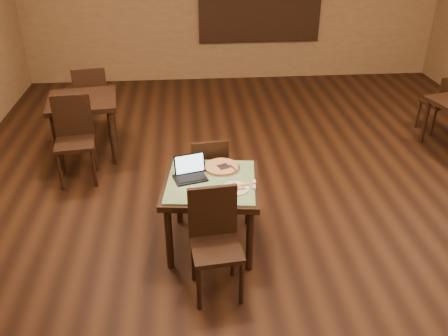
{
  "coord_description": "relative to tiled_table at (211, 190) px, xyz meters",
  "views": [
    {
      "loc": [
        -0.98,
        -4.28,
        3.11
      ],
      "look_at": [
        -0.64,
        -0.26,
        0.85
      ],
      "focal_mm": 38.0,
      "sensor_mm": 36.0,
      "label": 1
    }
  ],
  "objects": [
    {
      "name": "other_table_a_chair_far",
      "position": [
        3.64,
        2.46,
        -0.14
      ],
      "size": [
        0.49,
        0.49,
        0.93
      ],
      "rotation": [
        0.0,
        0.0,
        3.39
      ],
      "color": "black",
      "rests_on": "ground"
    },
    {
      "name": "pizza_pan",
      "position": [
        0.12,
        0.24,
        0.11
      ],
      "size": [
        0.38,
        0.38,
        0.01
      ],
      "primitive_type": "cylinder",
      "color": "silver",
      "rests_on": "tiled_table"
    },
    {
      "name": "plate",
      "position": [
        0.22,
        -0.18,
        0.11
      ],
      "size": [
        0.26,
        0.26,
        0.01
      ],
      "primitive_type": "cylinder",
      "color": "white",
      "rests_on": "tiled_table"
    },
    {
      "name": "chair_main_far",
      "position": [
        0.01,
        0.62,
        -0.14
      ],
      "size": [
        0.44,
        0.44,
        0.93
      ],
      "rotation": [
        0.0,
        0.0,
        3.26
      ],
      "color": "black",
      "rests_on": "ground"
    },
    {
      "name": "pizza_whole",
      "position": [
        0.12,
        0.24,
        0.12
      ],
      "size": [
        0.34,
        0.34,
        0.02
      ],
      "color": "beige",
      "rests_on": "pizza_pan"
    },
    {
      "name": "ground",
      "position": [
        0.77,
        0.34,
        -0.66
      ],
      "size": [
        10.0,
        10.0,
        0.0
      ],
      "primitive_type": "plane",
      "color": "black",
      "rests_on": "ground"
    },
    {
      "name": "chair_main_near",
      "position": [
        -0.01,
        -0.61,
        -0.09
      ],
      "size": [
        0.47,
        0.47,
        1.0
      ],
      "rotation": [
        0.0,
        0.0,
        0.1
      ],
      "color": "black",
      "rests_on": "ground"
    },
    {
      "name": "tiled_table",
      "position": [
        0.0,
        0.0,
        0.0
      ],
      "size": [
        1.02,
        1.02,
        0.76
      ],
      "rotation": [
        0.0,
        0.0,
        -0.12
      ],
      "color": "black",
      "rests_on": "ground"
    },
    {
      "name": "pizza_slice",
      "position": [
        0.22,
        -0.18,
        0.13
      ],
      "size": [
        0.22,
        0.22,
        0.02
      ],
      "primitive_type": null,
      "rotation": [
        0.0,
        0.0,
        0.18
      ],
      "color": "beige",
      "rests_on": "plate"
    },
    {
      "name": "spatula",
      "position": [
        0.14,
        0.22,
        0.13
      ],
      "size": [
        0.21,
        0.29,
        0.01
      ],
      "primitive_type": "cube",
      "rotation": [
        0.0,
        0.0,
        0.39
      ],
      "color": "silver",
      "rests_on": "pizza_whole"
    },
    {
      "name": "napkin_roll",
      "position": [
        0.4,
        -0.14,
        0.12
      ],
      "size": [
        0.05,
        0.15,
        0.04
      ],
      "rotation": [
        0.0,
        0.0,
        -0.15
      ],
      "color": "white",
      "rests_on": "tiled_table"
    },
    {
      "name": "laptop",
      "position": [
        -0.2,
        0.1,
        0.16
      ],
      "size": [
        0.35,
        0.32,
        0.21
      ],
      "rotation": [
        0.0,
        0.0,
        0.26
      ],
      "color": "black",
      "rests_on": "tiled_table"
    },
    {
      "name": "other_table_b_chair_near",
      "position": [
        -1.61,
        1.54,
        -0.05
      ],
      "size": [
        0.52,
        0.52,
        1.08
      ],
      "rotation": [
        0.0,
        0.0,
        0.13
      ],
      "color": "black",
      "rests_on": "ground"
    },
    {
      "name": "other_table_b",
      "position": [
        -1.6,
        2.17,
        0.03
      ],
      "size": [
        1.0,
        1.0,
        0.84
      ],
      "rotation": [
        0.0,
        0.0,
        0.13
      ],
      "color": "black",
      "rests_on": "ground"
    },
    {
      "name": "wall_back",
      "position": [
        0.77,
        5.34,
        0.84
      ],
      "size": [
        8.0,
        0.02,
        3.0
      ],
      "primitive_type": "cube",
      "color": "olive",
      "rests_on": "ground"
    },
    {
      "name": "other_table_b_chair_far",
      "position": [
        -1.59,
        2.8,
        -0.05
      ],
      "size": [
        0.52,
        0.52,
        1.08
      ],
      "rotation": [
        0.0,
        0.0,
        3.27
      ],
      "color": "black",
      "rests_on": "ground"
    }
  ]
}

